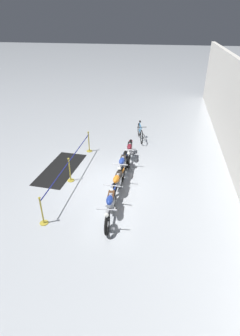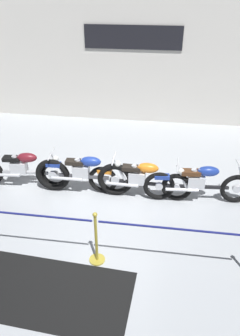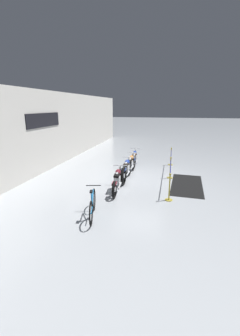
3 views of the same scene
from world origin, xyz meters
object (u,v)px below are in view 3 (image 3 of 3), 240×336
at_px(motorcycle_blue_1, 126,170).
at_px(stanchion_far_left, 170,172).
at_px(stanchion_mid_left, 170,171).
at_px(floor_banner, 187,185).
at_px(motorcycle_orange_2, 131,164).
at_px(motorcycle_blue_3, 135,158).
at_px(stanchion_mid_right, 171,159).
at_px(motorcycle_maroon_0, 118,180).
at_px(bicycle, 93,205).

xyz_separation_m(motorcycle_blue_1, stanchion_far_left, (-0.50, -2.02, 0.18)).
bearing_deg(stanchion_mid_left, floor_banner, -137.62).
xyz_separation_m(motorcycle_blue_1, motorcycle_orange_2, (1.26, 0.02, -0.03)).
height_order(stanchion_mid_left, floor_banner, stanchion_mid_left).
bearing_deg(floor_banner, motorcycle_blue_3, 50.06).
height_order(motorcycle_blue_3, stanchion_mid_right, stanchion_mid_right).
distance_m(motorcycle_maroon_0, motorcycle_blue_3, 4.03).
bearing_deg(stanchion_far_left, motorcycle_blue_3, 34.14).
height_order(motorcycle_blue_1, stanchion_far_left, stanchion_far_left).
distance_m(motorcycle_orange_2, floor_banner, 3.16).
bearing_deg(stanchion_mid_left, motorcycle_blue_3, 48.40).
bearing_deg(bicycle, motorcycle_orange_2, -3.12).
bearing_deg(stanchion_mid_right, motorcycle_blue_3, 110.58).
height_order(motorcycle_blue_3, floor_banner, motorcycle_blue_3).
relative_size(motorcycle_blue_1, bicycle, 1.31).
height_order(motorcycle_blue_1, motorcycle_orange_2, motorcycle_blue_1).
distance_m(motorcycle_blue_3, stanchion_mid_right, 2.20).
height_order(motorcycle_maroon_0, stanchion_far_left, stanchion_far_left).
relative_size(stanchion_mid_right, floor_banner, 0.35).
bearing_deg(motorcycle_blue_3, motorcycle_maroon_0, 179.36).
bearing_deg(motorcycle_orange_2, stanchion_mid_right, -44.99).
height_order(bicycle, stanchion_mid_right, stanchion_mid_right).
bearing_deg(bicycle, motorcycle_maroon_0, -5.39).
distance_m(motorcycle_blue_1, floor_banner, 2.83).
bearing_deg(motorcycle_blue_1, floor_banner, -92.55).
relative_size(stanchion_far_left, floor_banner, 1.78).
bearing_deg(floor_banner, stanchion_mid_left, 45.79).
bearing_deg(stanchion_mid_right, stanchion_far_left, 180.00).
relative_size(motorcycle_orange_2, motorcycle_blue_3, 0.99).
bearing_deg(stanchion_far_left, motorcycle_maroon_0, 115.57).
bearing_deg(motorcycle_blue_3, stanchion_mid_left, -131.60).
height_order(motorcycle_orange_2, stanchion_mid_right, stanchion_mid_right).
relative_size(motorcycle_maroon_0, motorcycle_orange_2, 0.96).
relative_size(motorcycle_blue_3, stanchion_mid_left, 2.24).
xyz_separation_m(motorcycle_orange_2, stanchion_mid_right, (2.04, -2.04, -0.10)).
relative_size(motorcycle_blue_1, motorcycle_blue_3, 0.95).
distance_m(bicycle, stanchion_mid_right, 7.58).
bearing_deg(motorcycle_orange_2, motorcycle_maroon_0, 178.87).
distance_m(motorcycle_maroon_0, stanchion_far_left, 2.34).
xyz_separation_m(motorcycle_blue_3, stanchion_mid_left, (-1.82, -2.05, -0.11)).
bearing_deg(motorcycle_blue_3, stanchion_mid_right, -69.42).
distance_m(motorcycle_orange_2, stanchion_mid_left, 2.12).
relative_size(motorcycle_orange_2, stanchion_mid_left, 2.21).
relative_size(motorcycle_maroon_0, motorcycle_blue_3, 0.94).
xyz_separation_m(motorcycle_orange_2, bicycle, (-5.17, 0.28, -0.06)).
bearing_deg(motorcycle_blue_1, bicycle, 175.57).
distance_m(motorcycle_blue_3, floor_banner, 3.90).
bearing_deg(stanchion_far_left, stanchion_mid_right, -0.00).
relative_size(motorcycle_maroon_0, stanchion_mid_right, 2.11).
height_order(motorcycle_maroon_0, stanchion_mid_left, stanchion_mid_left).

